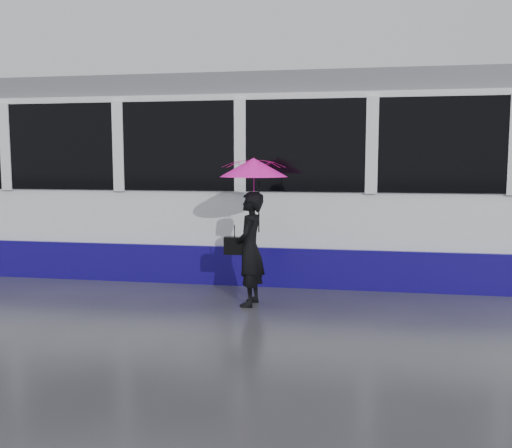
# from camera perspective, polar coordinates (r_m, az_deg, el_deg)

# --- Properties ---
(ground) EXTENTS (90.00, 90.00, 0.00)m
(ground) POSITION_cam_1_polar(r_m,az_deg,el_deg) (7.85, -1.53, -8.22)
(ground) COLOR #2C2D32
(ground) RESTS_ON ground
(rails) EXTENTS (34.00, 1.51, 0.02)m
(rails) POSITION_cam_1_polar(r_m,az_deg,el_deg) (10.25, 1.31, -4.68)
(rails) COLOR #3F3D38
(rails) RESTS_ON ground
(tram) EXTENTS (26.00, 2.56, 3.35)m
(tram) POSITION_cam_1_polar(r_m,az_deg,el_deg) (10.03, 2.66, 4.45)
(tram) COLOR white
(tram) RESTS_ON ground
(woman) EXTENTS (0.40, 0.58, 1.56)m
(woman) POSITION_cam_1_polar(r_m,az_deg,el_deg) (7.76, -0.60, -2.51)
(woman) COLOR black
(woman) RESTS_ON ground
(umbrella) EXTENTS (0.96, 0.96, 1.05)m
(umbrella) POSITION_cam_1_polar(r_m,az_deg,el_deg) (7.66, -0.24, 4.36)
(umbrella) COLOR #DC1274
(umbrella) RESTS_ON ground
(handbag) EXTENTS (0.28, 0.13, 0.42)m
(handbag) POSITION_cam_1_polar(r_m,az_deg,el_deg) (7.82, -2.16, -2.17)
(handbag) COLOR black
(handbag) RESTS_ON ground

